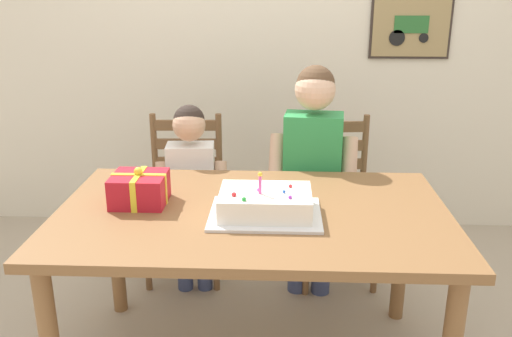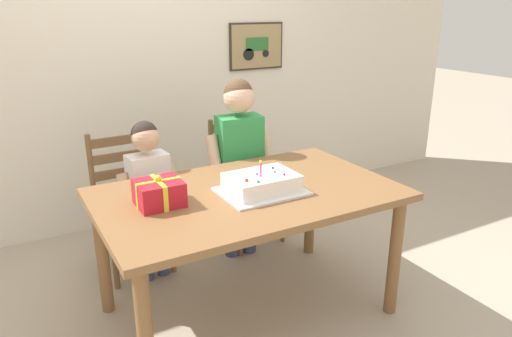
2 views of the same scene
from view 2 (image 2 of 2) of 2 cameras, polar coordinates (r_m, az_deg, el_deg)
ground_plane at (r=2.94m, az=-0.88°, el=-16.50°), size 20.00×20.00×0.00m
back_wall at (r=3.91m, az=-12.53°, el=12.58°), size 6.40×0.11×2.60m
dining_table at (r=2.61m, az=-0.95°, el=-4.50°), size 1.60×0.98×0.76m
birthday_cake at (r=2.54m, az=0.68°, el=-1.85°), size 0.44×0.34×0.19m
gift_box_red_large at (r=2.43m, az=-11.47°, el=-2.87°), size 0.23×0.21×0.16m
chair_left at (r=3.29m, az=-14.82°, el=-3.83°), size 0.44×0.44×0.92m
chair_right at (r=3.57m, az=-1.42°, el=-1.32°), size 0.46×0.46×0.92m
child_older at (r=3.23m, az=-1.96°, el=1.96°), size 0.47×0.28×1.25m
child_younger at (r=3.05m, az=-12.60°, el=-2.07°), size 0.39×0.23×1.05m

